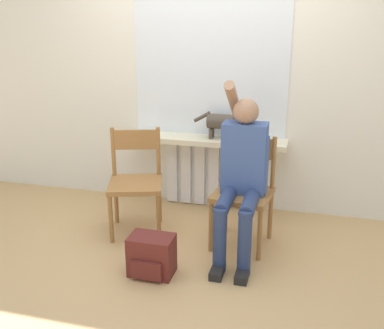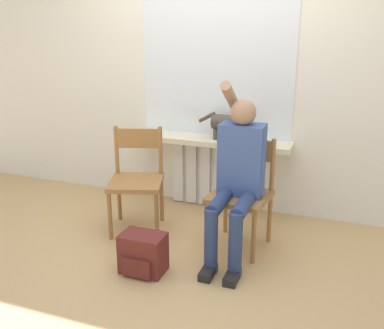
% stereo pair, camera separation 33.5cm
% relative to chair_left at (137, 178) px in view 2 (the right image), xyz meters
% --- Properties ---
extents(ground_plane, '(12.00, 12.00, 0.00)m').
position_rel_chair_left_xyz_m(ground_plane, '(0.47, -0.45, -0.46)').
color(ground_plane, tan).
extents(wall_with_window, '(7.00, 0.06, 2.70)m').
position_rel_chair_left_xyz_m(wall_with_window, '(0.47, 0.78, 0.89)').
color(wall_with_window, white).
rests_on(wall_with_window, ground_plane).
extents(radiator, '(0.84, 0.08, 0.66)m').
position_rel_chair_left_xyz_m(radiator, '(0.47, 0.70, -0.13)').
color(radiator, white).
rests_on(radiator, ground_plane).
extents(windowsill, '(1.51, 0.29, 0.05)m').
position_rel_chair_left_xyz_m(windowsill, '(0.47, 0.60, 0.23)').
color(windowsill, beige).
rests_on(windowsill, radiator).
extents(window_glass, '(1.45, 0.01, 1.30)m').
position_rel_chair_left_xyz_m(window_glass, '(0.47, 0.74, 0.90)').
color(window_glass, white).
rests_on(window_glass, windowsill).
extents(chair_left, '(0.55, 0.55, 0.88)m').
position_rel_chair_left_xyz_m(chair_left, '(0.00, 0.00, 0.00)').
color(chair_left, '#9E6B38').
rests_on(chair_left, ground_plane).
extents(chair_right, '(0.49, 0.49, 0.88)m').
position_rel_chair_left_xyz_m(chair_right, '(0.93, 0.00, 0.00)').
color(chair_right, '#9E6B38').
rests_on(chair_right, ground_plane).
extents(person, '(0.36, 1.01, 1.34)m').
position_rel_chair_left_xyz_m(person, '(0.92, -0.12, 0.21)').
color(person, navy).
rests_on(person, ground_plane).
extents(cat, '(0.46, 0.14, 0.25)m').
position_rel_chair_left_xyz_m(cat, '(0.63, 0.61, 0.41)').
color(cat, '#4C4238').
rests_on(cat, windowsill).
extents(backpack, '(0.32, 0.24, 0.30)m').
position_rel_chair_left_xyz_m(backpack, '(0.37, -0.65, -0.32)').
color(backpack, maroon).
rests_on(backpack, ground_plane).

